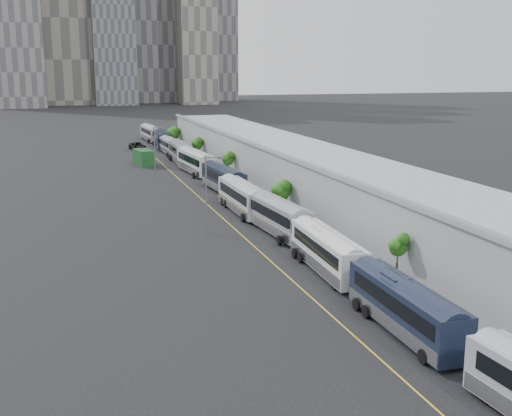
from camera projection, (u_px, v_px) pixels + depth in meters
name	position (u px, v px, depth m)	size (l,w,h in m)	color
sidewalk	(312.00, 217.00, 78.17)	(10.00, 170.00, 0.12)	gray
lane_line	(229.00, 224.00, 75.17)	(0.12, 160.00, 0.02)	gold
depot	(343.00, 188.00, 78.58)	(12.45, 160.40, 7.20)	gray
bus_1	(405.00, 312.00, 43.89)	(2.84, 12.72, 3.71)	#161D32
bus_2	(327.00, 255.00, 57.12)	(3.08, 12.89, 3.74)	silver
bus_3	(277.00, 219.00, 70.60)	(3.65, 13.49, 3.90)	gray
bus_4	(243.00, 200.00, 80.62)	(2.98, 13.44, 3.92)	silver
bus_5	(223.00, 181.00, 93.83)	(3.60, 13.37, 3.86)	black
bus_6	(195.00, 164.00, 110.34)	(3.94, 13.99, 4.03)	silver
bus_7	(181.00, 154.00, 122.59)	(3.10, 13.67, 3.98)	gray
bus_8	(170.00, 147.00, 135.53)	(2.85, 12.05, 3.50)	#A4A7AE
bus_9	(162.00, 141.00, 146.18)	(3.59, 13.17, 3.80)	#161E32
bus_10	(151.00, 134.00, 159.53)	(3.48, 13.44, 3.89)	silver
tree_1	(398.00, 246.00, 52.49)	(1.44, 1.44, 4.40)	black
tree_2	(281.00, 189.00, 78.50)	(2.26, 2.26, 4.45)	black
tree_3	(228.00, 159.00, 103.23)	(1.79, 1.79, 4.48)	black
tree_4	(197.00, 143.00, 124.99)	(2.00, 2.00, 4.46)	black
tree_5	(173.00, 132.00, 148.02)	(2.84, 2.84, 4.73)	black
street_lamp_near	(208.00, 189.00, 69.90)	(2.04, 0.22, 8.53)	#59595E
street_lamp_far	(156.00, 149.00, 103.49)	(2.04, 0.22, 8.61)	#59595E
shipping_container	(144.00, 158.00, 119.48)	(2.67, 5.75, 2.97)	#14421A
suv	(138.00, 146.00, 142.20)	(2.82, 6.11, 1.70)	black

